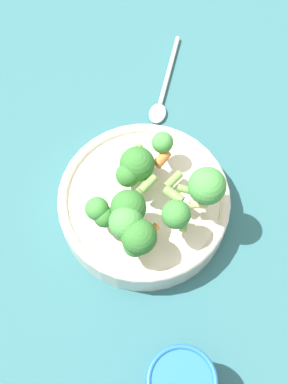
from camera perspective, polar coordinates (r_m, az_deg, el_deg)
The scene contains 5 objects.
ground_plane at distance 0.75m, azimuth -0.00°, elevation -2.01°, with size 3.00×3.00×0.00m, color #2D6066.
bowl at distance 0.73m, azimuth -0.00°, elevation -1.20°, with size 0.23×0.23×0.05m.
pasta_salad at distance 0.66m, azimuth 0.43°, elevation -0.88°, with size 0.17×0.16×0.08m.
cup at distance 0.66m, azimuth 3.83°, elevation -19.78°, with size 0.08×0.08×0.08m.
spoon at distance 0.84m, azimuth 1.99°, elevation 10.30°, with size 0.10×0.15×0.01m.
Camera 1 is at (0.08, 0.28, 0.70)m, focal length 50.00 mm.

